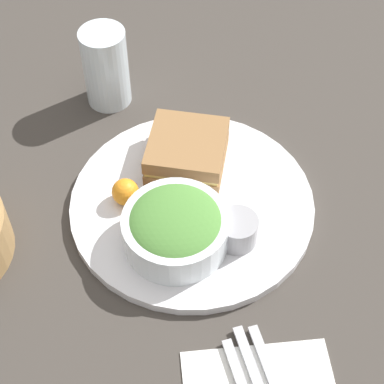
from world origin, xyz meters
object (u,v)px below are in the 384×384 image
plate (192,204)px  drink_glass (106,67)px  dressing_cup (237,230)px  sandwich (184,152)px  salad_bowl (176,227)px

plate → drink_glass: drink_glass is taller
drink_glass → plate: bearing=-154.9°
plate → dressing_cup: dressing_cup is taller
plate → dressing_cup: (-0.07, -0.05, 0.03)m
plate → sandwich: size_ratio=2.55×
plate → drink_glass: (0.23, 0.11, 0.06)m
sandwich → dressing_cup: size_ratio=2.45×
sandwich → salad_bowl: 0.14m
salad_bowl → drink_glass: bearing=15.3°
drink_glass → sandwich: bearing=-147.4°
plate → sandwich: (0.07, 0.00, 0.03)m
plate → dressing_cup: bearing=-143.1°
plate → sandwich: 0.08m
salad_bowl → dressing_cup: salad_bowl is taller
dressing_cup → drink_glass: size_ratio=0.42×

